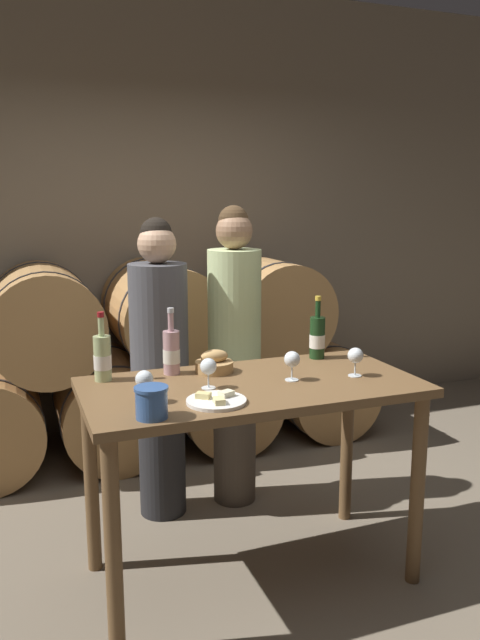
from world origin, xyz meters
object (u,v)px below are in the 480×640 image
at_px(wine_bottle_white, 102,358).
at_px(wine_glass_center, 292,360).
at_px(wine_bottle_red, 317,337).
at_px(blue_crock, 151,401).
at_px(tasting_table, 252,413).
at_px(person_left, 160,366).
at_px(person_right, 234,352).
at_px(wine_glass_right, 355,356).
at_px(wine_bottle_rose, 171,352).
at_px(bread_basket, 214,364).
at_px(wine_glass_far_left, 144,380).
at_px(wine_glass_left, 208,367).
at_px(cheese_plate, 216,400).

height_order(wine_bottle_white, wine_glass_center, wine_bottle_white).
height_order(wine_bottle_red, blue_crock, wine_bottle_red).
distance_m(tasting_table, person_left, 0.76).
distance_m(person_right, wine_glass_right, 0.85).
relative_size(blue_crock, wine_glass_center, 0.96).
xyz_separation_m(person_left, wine_bottle_rose, (-0.05, -0.46, 0.19)).
relative_size(blue_crock, bread_basket, 0.72).
relative_size(tasting_table, wine_glass_far_left, 11.08).
xyz_separation_m(wine_glass_far_left, wine_glass_center, (0.67, 0.07, 0.00)).
height_order(blue_crock, wine_glass_right, wine_glass_right).
relative_size(person_right, wine_bottle_rose, 5.48).
bearing_deg(wine_glass_far_left, wine_glass_left, 17.35).
distance_m(person_right, cheese_plate, 1.01).
relative_size(wine_bottle_red, wine_bottle_white, 1.03).
bearing_deg(wine_bottle_rose, wine_glass_center, -31.70).
relative_size(bread_basket, wine_glass_left, 1.34).
relative_size(wine_bottle_white, wine_bottle_rose, 1.00).
bearing_deg(wine_bottle_rose, person_right, 44.28).
xyz_separation_m(wine_glass_far_left, wine_glass_right, (0.96, 0.03, 0.00)).
xyz_separation_m(wine_bottle_red, bread_basket, (-0.56, -0.06, -0.07)).
xyz_separation_m(person_left, wine_glass_right, (0.71, -0.79, 0.18)).
xyz_separation_m(wine_bottle_white, wine_glass_far_left, (0.11, -0.36, -0.01)).
distance_m(wine_glass_far_left, wine_glass_left, 0.30).
relative_size(bread_basket, wine_glass_right, 1.34).
distance_m(person_left, wine_glass_left, 0.75).
height_order(bread_basket, wine_glass_left, wine_glass_left).
xyz_separation_m(person_right, wine_bottle_rose, (-0.47, -0.46, 0.15)).
height_order(person_left, wine_bottle_red, person_left).
relative_size(person_left, cheese_plate, 6.78).
relative_size(tasting_table, wine_bottle_rose, 4.77).
relative_size(wine_bottle_white, blue_crock, 2.44).
distance_m(person_right, wine_bottle_rose, 0.68).
xyz_separation_m(bread_basket, cheese_plate, (-0.13, -0.42, -0.03)).
bearing_deg(wine_glass_right, tasting_table, 171.97).
bearing_deg(cheese_plate, bread_basket, 72.69).
bearing_deg(wine_bottle_rose, wine_glass_right, -23.33).
bearing_deg(wine_bottle_white, wine_glass_center, -20.59).
distance_m(wine_bottle_red, wine_glass_right, 0.35).
height_order(wine_glass_far_left, wine_glass_center, same).
xyz_separation_m(wine_bottle_red, wine_glass_center, (-0.28, -0.31, -0.02)).
height_order(tasting_table, wine_glass_right, wine_glass_right).
relative_size(tasting_table, person_left, 0.90).
bearing_deg(wine_bottle_red, person_left, 147.55).
bearing_deg(bread_basket, tasting_table, -65.71).
height_order(wine_bottle_red, wine_bottle_rose, wine_bottle_red).
xyz_separation_m(wine_bottle_red, wine_bottle_white, (-1.05, -0.02, -0.00)).
xyz_separation_m(tasting_table, blue_crock, (-0.50, -0.28, 0.20)).
distance_m(wine_glass_far_left, wine_glass_right, 0.96).
distance_m(wine_bottle_rose, wine_glass_far_left, 0.41).
distance_m(blue_crock, cheese_plate, 0.29).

